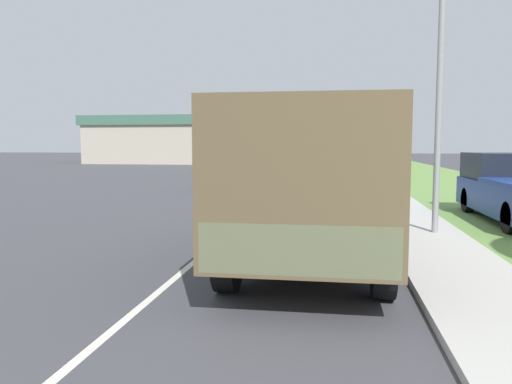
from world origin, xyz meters
TOP-DOWN VIEW (x-y plane):
  - ground_plane at (0.00, 40.00)m, footprint 180.00×180.00m
  - lane_centre_stripe at (0.00, 40.00)m, footprint 0.12×120.00m
  - sidewalk_right at (4.50, 40.00)m, footprint 1.80×120.00m
  - grass_strip_right at (8.90, 40.00)m, footprint 7.00×120.00m
  - military_truck at (2.06, 12.03)m, footprint 2.46×6.94m
  - car_nearest_ahead at (-2.00, 25.89)m, footprint 1.78×4.34m
  - car_second_ahead at (2.01, 34.79)m, footprint 1.76×4.84m
  - car_third_ahead at (1.64, 44.89)m, footprint 1.86×4.17m
  - car_fourth_ahead at (-1.81, 59.96)m, footprint 1.80×4.19m
  - car_farthest_ahead at (-1.82, 72.55)m, footprint 1.95×4.78m
  - lamp_post at (4.52, 14.67)m, footprint 1.69×0.24m
  - building_distant at (-15.94, 60.36)m, footprint 18.69×12.99m

SIDE VIEW (x-z plane):
  - ground_plane at x=0.00m, z-range 0.00..0.00m
  - lane_centre_stripe at x=0.00m, z-range 0.00..0.00m
  - grass_strip_right at x=8.90m, z-range 0.00..0.02m
  - sidewalk_right at x=4.50m, z-range 0.00..0.12m
  - car_farthest_ahead at x=-1.82m, z-range -0.06..1.35m
  - car_nearest_ahead at x=-2.00m, z-range -0.07..1.42m
  - car_second_ahead at x=2.01m, z-range -0.07..1.45m
  - car_fourth_ahead at x=-1.81m, z-range -0.08..1.49m
  - car_third_ahead at x=1.64m, z-range -0.09..1.59m
  - military_truck at x=2.06m, z-range 0.21..2.90m
  - building_distant at x=-15.94m, z-range 0.03..5.33m
  - lamp_post at x=4.52m, z-range 0.77..7.05m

